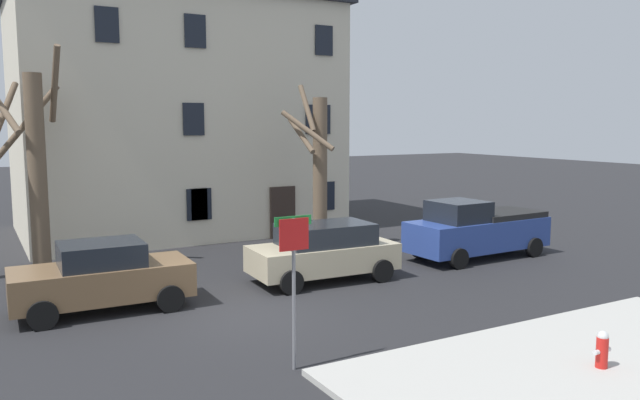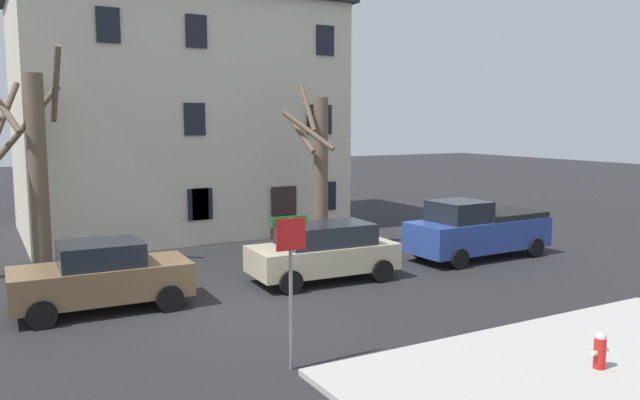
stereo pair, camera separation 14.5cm
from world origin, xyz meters
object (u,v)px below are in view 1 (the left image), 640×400
at_px(tree_bare_far, 318,168).
at_px(pickup_truck_blue, 477,230).
at_px(car_brown_sedan, 102,277).
at_px(car_beige_wagon, 324,251).
at_px(fire_hydrant, 602,349).
at_px(tree_bare_mid, 35,163).
at_px(street_sign_pole, 294,264).
at_px(building_main, 174,95).

height_order(tree_bare_far, pickup_truck_blue, tree_bare_far).
relative_size(car_brown_sedan, car_beige_wagon, 0.99).
bearing_deg(fire_hydrant, car_brown_sedan, 130.22).
xyz_separation_m(tree_bare_mid, pickup_truck_blue, (13.45, -5.15, -2.46)).
bearing_deg(pickup_truck_blue, fire_hydrant, -120.24).
height_order(tree_bare_far, street_sign_pole, tree_bare_far).
xyz_separation_m(fire_hydrant, street_sign_pole, (-4.93, 3.00, 1.58)).
bearing_deg(building_main, fire_hydrant, -83.68).
xyz_separation_m(car_beige_wagon, fire_hydrant, (1.08, -8.62, -0.41)).
bearing_deg(tree_bare_far, pickup_truck_blue, -44.40).
distance_m(building_main, pickup_truck_blue, 14.07).
relative_size(building_main, tree_bare_far, 2.17).
bearing_deg(street_sign_pole, tree_bare_mid, 107.26).
bearing_deg(pickup_truck_blue, tree_bare_far, 135.60).
bearing_deg(tree_bare_far, street_sign_pole, -121.47).
height_order(building_main, tree_bare_far, building_main).
relative_size(tree_bare_mid, street_sign_pole, 2.37).
distance_m(tree_bare_far, pickup_truck_blue, 6.04).
bearing_deg(street_sign_pole, car_brown_sedan, 113.15).
distance_m(building_main, tree_bare_far, 8.22).
distance_m(tree_bare_far, street_sign_pole, 11.50).
distance_m(tree_bare_mid, car_beige_wagon, 9.35).
relative_size(tree_bare_mid, pickup_truck_blue, 1.33).
bearing_deg(building_main, car_beige_wagon, -84.32).
distance_m(tree_bare_far, car_brown_sedan, 9.59).
distance_m(building_main, fire_hydrant, 20.60).
bearing_deg(pickup_truck_blue, building_main, 123.65).
relative_size(tree_bare_mid, car_brown_sedan, 1.62).
bearing_deg(fire_hydrant, building_main, 96.32).
height_order(tree_bare_mid, pickup_truck_blue, tree_bare_mid).
xyz_separation_m(building_main, fire_hydrant, (2.19, -19.77, -5.37)).
distance_m(car_brown_sedan, street_sign_pole, 6.35).
xyz_separation_m(tree_bare_mid, car_beige_wagon, (7.25, -5.32, -2.55)).
xyz_separation_m(car_beige_wagon, street_sign_pole, (-3.85, -5.62, 1.17)).
relative_size(car_brown_sedan, fire_hydrant, 6.12).
distance_m(tree_bare_far, car_beige_wagon, 5.12).
xyz_separation_m(car_brown_sedan, car_beige_wagon, (6.30, -0.11, 0.03)).
xyz_separation_m(building_main, tree_bare_mid, (-6.14, -5.84, -2.41)).
xyz_separation_m(tree_bare_far, fire_hydrant, (-1.05, -12.77, -2.52)).
bearing_deg(fire_hydrant, street_sign_pole, 148.72).
xyz_separation_m(building_main, car_beige_wagon, (1.11, -11.15, -4.96)).
relative_size(pickup_truck_blue, fire_hydrant, 7.45).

